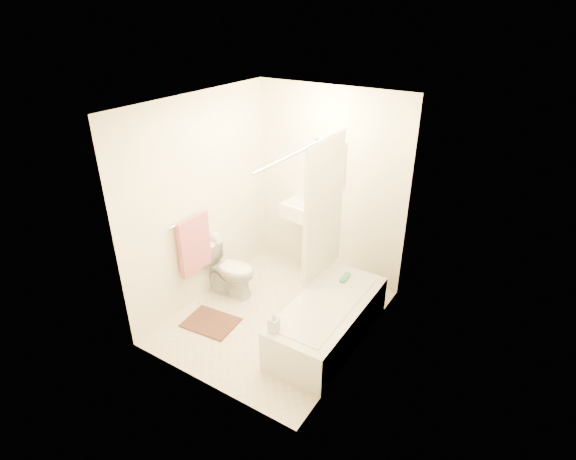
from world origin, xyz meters
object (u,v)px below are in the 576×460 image
Objects in this scene: sink at (307,234)px; soap_bottle at (274,322)px; toilet at (229,269)px; bath_mat at (211,322)px; bathtub at (328,320)px.

sink is 1.83m from soap_bottle.
toilet is at bearing 146.98° from soap_bottle.
bathtub is at bearing 22.38° from bath_mat.
sink is (0.53, 0.96, 0.20)m from toilet.
soap_bottle is at bearing -62.22° from sink.
toilet is 1.41m from soap_bottle.
sink is at bearing 129.56° from bathtub.
sink is 1.87× the size of bath_mat.
toilet is 0.63× the size of sink.
soap_bottle is (0.97, -0.16, 0.53)m from bath_mat.
bath_mat is 1.11m from soap_bottle.
soap_bottle is (1.17, -0.76, 0.21)m from toilet.
sink reaches higher than soap_bottle.
bathtub is at bearing 69.72° from soap_bottle.
bathtub is at bearing -100.16° from toilet.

